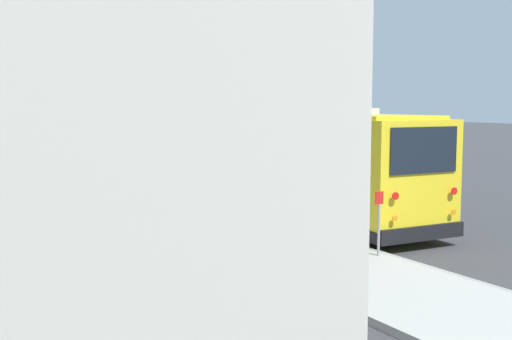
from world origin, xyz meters
The scene contains 13 objects.
ground_plane centered at (0.00, 0.00, 0.00)m, with size 160.00×160.00×0.00m, color #3D3D3F.
sidewalk_slab centered at (0.00, 3.46, 0.07)m, with size 80.00×3.05×0.15m, color #B2AFA8.
curb_strip centered at (0.00, 1.86, 0.07)m, with size 80.00×0.14×0.15m, color #9D9A94.
shuttle_bus centered at (0.05, 0.31, 1.81)m, with size 11.60×3.02×3.39m.
parked_sedan_gray centered at (12.16, 0.83, 0.60)m, with size 4.35×1.92×1.30m.
parked_sedan_silver centered at (18.26, 0.60, 0.62)m, with size 4.65×1.85×1.33m.
parked_sedan_navy centered at (25.05, 0.92, 0.61)m, with size 4.16×1.75×1.31m.
parked_sedan_maroon centered at (31.00, 0.65, 0.61)m, with size 4.61×1.92×1.32m.
street_tree centered at (5.19, 3.16, 5.50)m, with size 4.63×4.63×8.06m.
sign_post_near centered at (-5.92, 2.16, 0.89)m, with size 0.06×0.22×1.44m.
sign_post_far centered at (-3.78, 2.16, 0.74)m, with size 0.06×0.06×1.18m.
lane_stripe_mid centered at (-1.70, -3.31, 0.00)m, with size 2.40×0.14×0.01m, color silver.
lane_stripe_ahead centered at (4.30, -3.31, 0.00)m, with size 2.40×0.14×0.01m, color silver.
Camera 1 is at (-16.73, 11.45, 3.54)m, focal length 45.00 mm.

